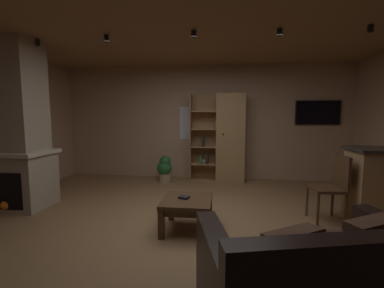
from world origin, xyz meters
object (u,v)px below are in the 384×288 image
Objects in this scene: potted_floor_plant at (165,169)px; wall_mounted_tv at (318,113)px; coffee_table at (187,205)px; dining_chair at (333,184)px; bookshelf_cabinet at (227,139)px; table_book_0 at (184,197)px; stone_fireplace at (18,134)px.

wall_mounted_tv reaches higher than potted_floor_plant.
coffee_table is 0.72× the size of dining_chair.
wall_mounted_tv is (1.97, 0.21, 0.57)m from bookshelf_cabinet.
coffee_table is at bearing -14.52° from table_book_0.
stone_fireplace reaches higher than wall_mounted_tv.
wall_mounted_tv is at bearing 23.90° from stone_fireplace.
potted_floor_plant is at bearing 44.29° from stone_fireplace.
table_book_0 is 0.21× the size of potted_floor_plant.
dining_chair is at bearing 14.54° from coffee_table.
bookshelf_cabinet reaches higher than wall_mounted_tv.
coffee_table is 0.11m from table_book_0.
stone_fireplace is at bearing 169.82° from table_book_0.
bookshelf_cabinet is 3.32× the size of potted_floor_plant.
table_book_0 is (2.69, -0.48, -0.75)m from stone_fireplace.
stone_fireplace is at bearing -135.71° from potted_floor_plant.
stone_fireplace reaches higher than table_book_0.
wall_mounted_tv is at bearing 47.87° from table_book_0.
bookshelf_cabinet is 15.70× the size of table_book_0.
potted_floor_plant reaches higher than coffee_table.
stone_fireplace is at bearing -147.09° from bookshelf_cabinet.
coffee_table is (2.74, -0.50, -0.85)m from stone_fireplace.
dining_chair reaches higher than coffee_table.
coffee_table is 3.94m from wall_mounted_tv.
potted_floor_plant is (-0.84, 2.35, -0.03)m from coffee_table.
stone_fireplace is 4.72m from dining_chair.
table_book_0 is (-0.04, 0.01, 0.10)m from coffee_table.
stone_fireplace is 5.73m from wall_mounted_tv.
wall_mounted_tv reaches higher than coffee_table.
stone_fireplace reaches higher than bookshelf_cabinet.
bookshelf_cabinet is 2.08× the size of wall_mounted_tv.
coffee_table is at bearing -101.19° from bookshelf_cabinet.
table_book_0 reaches higher than coffee_table.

